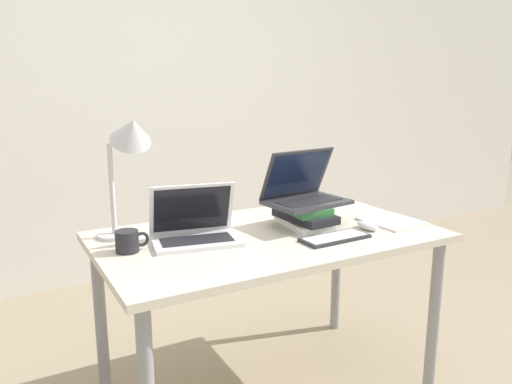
# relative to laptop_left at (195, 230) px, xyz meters

# --- Properties ---
(wall_back) EXTENTS (8.00, 0.05, 2.70)m
(wall_back) POSITION_rel_laptop_left_xyz_m (0.30, 1.63, 0.57)
(wall_back) COLOR silver
(wall_back) RESTS_ON ground_plane
(desk) EXTENTS (1.38, 0.79, 0.73)m
(desk) POSITION_rel_laptop_left_xyz_m (0.30, -0.05, -0.13)
(desk) COLOR beige
(desk) RESTS_ON ground_plane
(laptop_left) EXTENTS (0.37, 0.28, 0.23)m
(laptop_left) POSITION_rel_laptop_left_xyz_m (0.00, 0.00, 0.00)
(laptop_left) COLOR silver
(laptop_left) RESTS_ON desk
(book_stack) EXTENTS (0.18, 0.29, 0.10)m
(book_stack) POSITION_rel_laptop_left_xyz_m (0.49, -0.03, -0.00)
(book_stack) COLOR white
(book_stack) RESTS_ON desk
(laptop_on_books) EXTENTS (0.36, 0.27, 0.23)m
(laptop_on_books) POSITION_rel_laptop_left_xyz_m (0.50, -0.01, 0.10)
(laptop_on_books) COLOR #333338
(laptop_on_books) RESTS_ON book_stack
(wireless_keyboard) EXTENTS (0.29, 0.12, 0.01)m
(wireless_keyboard) POSITION_rel_laptop_left_xyz_m (0.49, -0.25, -0.04)
(wireless_keyboard) COLOR #28282D
(wireless_keyboard) RESTS_ON desk
(mouse) EXTENTS (0.06, 0.11, 0.03)m
(mouse) POSITION_rel_laptop_left_xyz_m (0.70, -0.20, -0.03)
(mouse) COLOR white
(mouse) RESTS_ON desk
(notepad) EXTENTS (0.23, 0.26, 0.01)m
(notepad) POSITION_rel_laptop_left_xyz_m (0.86, -0.17, -0.04)
(notepad) COLOR silver
(notepad) RESTS_ON desk
(mug) EXTENTS (0.13, 0.08, 0.08)m
(mug) POSITION_rel_laptop_left_xyz_m (-0.26, 0.00, -0.01)
(mug) COLOR #232328
(mug) RESTS_ON desk
(desk_lamp) EXTENTS (0.23, 0.20, 0.51)m
(desk_lamp) POSITION_rel_laptop_left_xyz_m (-0.19, 0.17, 0.33)
(desk_lamp) COLOR silver
(desk_lamp) RESTS_ON desk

